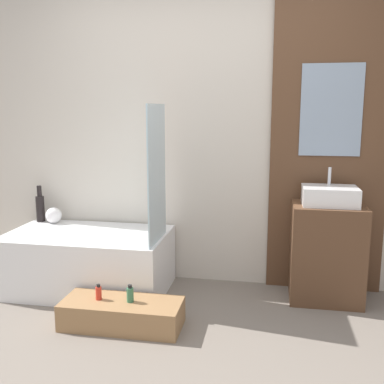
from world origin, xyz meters
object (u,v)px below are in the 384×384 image
at_px(vase_round_light, 54,215).
at_px(bathtub, 89,261).
at_px(wooden_step_bench, 122,314).
at_px(bottle_soap_primary, 99,293).
at_px(bottle_soap_secondary, 130,294).
at_px(vase_tall_dark, 40,207).
at_px(sink, 330,196).

bearing_deg(vase_round_light, bathtub, -30.94).
relative_size(bathtub, wooden_step_bench, 1.58).
relative_size(bottle_soap_primary, bottle_soap_secondary, 0.91).
xyz_separation_m(bathtub, wooden_step_bench, (0.48, -0.57, -0.15)).
xyz_separation_m(wooden_step_bench, bottle_soap_secondary, (0.06, 0.00, 0.14)).
height_order(wooden_step_bench, vase_tall_dark, vase_tall_dark).
height_order(vase_tall_dark, bottle_soap_secondary, vase_tall_dark).
height_order(sink, bottle_soap_primary, sink).
distance_m(vase_tall_dark, bottle_soap_secondary, 1.43).
bearing_deg(bathtub, sink, 4.38).
bearing_deg(bathtub, vase_tall_dark, 153.13).
distance_m(bathtub, vase_tall_dark, 0.73).
xyz_separation_m(bottle_soap_primary, bottle_soap_secondary, (0.22, 0.00, 0.01)).
bearing_deg(sink, bottle_soap_primary, -155.64).
relative_size(sink, bottle_soap_primary, 3.71).
bearing_deg(vase_tall_dark, wooden_step_bench, -39.44).
height_order(wooden_step_bench, bottle_soap_secondary, bottle_soap_secondary).
distance_m(sink, bottle_soap_primary, 1.82).
bearing_deg(vase_tall_dark, bottle_soap_primary, -44.34).
distance_m(wooden_step_bench, bottle_soap_primary, 0.21).
xyz_separation_m(bathtub, vase_tall_dark, (-0.56, 0.28, 0.37)).
relative_size(bathtub, bottle_soap_primary, 11.83).
xyz_separation_m(wooden_step_bench, bottle_soap_primary, (-0.16, 0.00, 0.14)).
bearing_deg(bottle_soap_primary, wooden_step_bench, 0.00).
xyz_separation_m(sink, vase_round_light, (-2.30, 0.11, -0.27)).
height_order(bottle_soap_primary, bottle_soap_secondary, bottle_soap_secondary).
xyz_separation_m(bathtub, sink, (1.88, 0.14, 0.58)).
distance_m(wooden_step_bench, vase_tall_dark, 1.43).
relative_size(vase_tall_dark, bottle_soap_primary, 2.96).
height_order(vase_round_light, bottle_soap_primary, vase_round_light).
distance_m(wooden_step_bench, bottle_soap_secondary, 0.16).
bearing_deg(vase_tall_dark, bathtub, -26.87).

